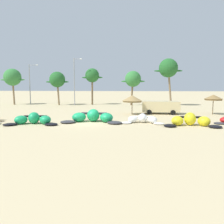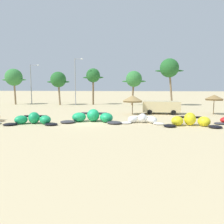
{
  "view_description": "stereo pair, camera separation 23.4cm",
  "coord_description": "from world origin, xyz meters",
  "px_view_note": "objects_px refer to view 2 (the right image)",
  "views": [
    {
      "loc": [
        4.64,
        -23.98,
        4.13
      ],
      "look_at": [
        2.58,
        2.0,
        1.0
      ],
      "focal_mm": 36.07,
      "sensor_mm": 36.0,
      "label": 1
    },
    {
      "loc": [
        4.87,
        -23.96,
        4.13
      ],
      "look_at": [
        2.58,
        2.0,
        1.0
      ],
      "focal_mm": 36.07,
      "sensor_mm": 36.0,
      "label": 2
    }
  ],
  "objects_px": {
    "kite_left": "(33,120)",
    "parked_van": "(160,106)",
    "palm_center_right": "(169,68)",
    "lamppost_west": "(32,82)",
    "palm_left": "(58,80)",
    "palm_leftmost": "(14,77)",
    "palm_left_of_gap": "(93,76)",
    "beach_umbrella_middle": "(214,98)",
    "lamppost_west_center": "(76,79)",
    "kite_center": "(142,119)",
    "kite_left_of_center": "(93,117)",
    "kite_right_of_center": "(191,121)",
    "beach_umbrella_near_van": "(133,99)",
    "palm_center_left": "(134,79)"
  },
  "relations": [
    {
      "from": "beach_umbrella_middle",
      "to": "lamppost_west_center",
      "type": "height_order",
      "value": "lamppost_west_center"
    },
    {
      "from": "beach_umbrella_middle",
      "to": "palm_leftmost",
      "type": "height_order",
      "value": "palm_leftmost"
    },
    {
      "from": "kite_left",
      "to": "palm_center_left",
      "type": "relative_size",
      "value": 0.84
    },
    {
      "from": "lamppost_west",
      "to": "palm_center_right",
      "type": "bearing_deg",
      "value": -4.84
    },
    {
      "from": "kite_left",
      "to": "kite_center",
      "type": "bearing_deg",
      "value": 8.03
    },
    {
      "from": "parked_van",
      "to": "lamppost_west",
      "type": "bearing_deg",
      "value": 149.03
    },
    {
      "from": "kite_left",
      "to": "parked_van",
      "type": "bearing_deg",
      "value": 33.71
    },
    {
      "from": "palm_leftmost",
      "to": "kite_left",
      "type": "bearing_deg",
      "value": -57.99
    },
    {
      "from": "palm_leftmost",
      "to": "beach_umbrella_middle",
      "type": "bearing_deg",
      "value": -20.13
    },
    {
      "from": "beach_umbrella_middle",
      "to": "lamppost_west_center",
      "type": "xyz_separation_m",
      "value": [
        -22.86,
        12.62,
        2.89
      ]
    },
    {
      "from": "kite_left",
      "to": "kite_left_of_center",
      "type": "distance_m",
      "value": 6.38
    },
    {
      "from": "kite_left",
      "to": "palm_center_right",
      "type": "xyz_separation_m",
      "value": [
        17.79,
        22.97,
        6.93
      ]
    },
    {
      "from": "beach_umbrella_near_van",
      "to": "parked_van",
      "type": "xyz_separation_m",
      "value": [
        4.01,
        1.14,
        -1.14
      ]
    },
    {
      "from": "beach_umbrella_middle",
      "to": "parked_van",
      "type": "xyz_separation_m",
      "value": [
        -7.38,
        0.01,
        -1.3
      ]
    },
    {
      "from": "kite_center",
      "to": "palm_left_of_gap",
      "type": "relative_size",
      "value": 0.65
    },
    {
      "from": "beach_umbrella_middle",
      "to": "palm_center_right",
      "type": "bearing_deg",
      "value": 107.51
    },
    {
      "from": "kite_center",
      "to": "kite_right_of_center",
      "type": "height_order",
      "value": "kite_right_of_center"
    },
    {
      "from": "kite_right_of_center",
      "to": "lamppost_west_center",
      "type": "height_order",
      "value": "lamppost_west_center"
    },
    {
      "from": "beach_umbrella_near_van",
      "to": "lamppost_west",
      "type": "bearing_deg",
      "value": 142.77
    },
    {
      "from": "parked_van",
      "to": "kite_left",
      "type": "bearing_deg",
      "value": -146.29
    },
    {
      "from": "lamppost_west",
      "to": "kite_left",
      "type": "bearing_deg",
      "value": -65.47
    },
    {
      "from": "lamppost_west",
      "to": "beach_umbrella_middle",
      "type": "bearing_deg",
      "value": -25.1
    },
    {
      "from": "kite_right_of_center",
      "to": "palm_left",
      "type": "xyz_separation_m",
      "value": [
        -21.13,
        22.48,
        4.69
      ]
    },
    {
      "from": "kite_left",
      "to": "kite_left_of_center",
      "type": "xyz_separation_m",
      "value": [
        6.1,
        1.89,
        0.07
      ]
    },
    {
      "from": "kite_left_of_center",
      "to": "palm_center_left",
      "type": "xyz_separation_m",
      "value": [
        4.76,
        21.86,
        4.77
      ]
    },
    {
      "from": "palm_leftmost",
      "to": "lamppost_west",
      "type": "bearing_deg",
      "value": 40.71
    },
    {
      "from": "parked_van",
      "to": "palm_leftmost",
      "type": "bearing_deg",
      "value": 155.32
    },
    {
      "from": "kite_right_of_center",
      "to": "palm_left",
      "type": "bearing_deg",
      "value": 133.22
    },
    {
      "from": "kite_center",
      "to": "lamppost_west",
      "type": "xyz_separation_m",
      "value": [
        -23.27,
        23.81,
        4.5
      ]
    },
    {
      "from": "palm_leftmost",
      "to": "palm_left_of_gap",
      "type": "bearing_deg",
      "value": 4.3
    },
    {
      "from": "palm_leftmost",
      "to": "palm_left",
      "type": "height_order",
      "value": "palm_leftmost"
    },
    {
      "from": "palm_left",
      "to": "lamppost_west",
      "type": "height_order",
      "value": "lamppost_west"
    },
    {
      "from": "beach_umbrella_near_van",
      "to": "kite_right_of_center",
      "type": "bearing_deg",
      "value": -54.84
    },
    {
      "from": "beach_umbrella_near_van",
      "to": "parked_van",
      "type": "bearing_deg",
      "value": 15.8
    },
    {
      "from": "kite_right_of_center",
      "to": "beach_umbrella_middle",
      "type": "height_order",
      "value": "beach_umbrella_middle"
    },
    {
      "from": "kite_left",
      "to": "kite_left_of_center",
      "type": "bearing_deg",
      "value": 17.2
    },
    {
      "from": "beach_umbrella_near_van",
      "to": "palm_center_left",
      "type": "height_order",
      "value": "palm_center_left"
    },
    {
      "from": "palm_leftmost",
      "to": "palm_left",
      "type": "relative_size",
      "value": 1.1
    },
    {
      "from": "lamppost_west",
      "to": "lamppost_west_center",
      "type": "height_order",
      "value": "lamppost_west_center"
    },
    {
      "from": "lamppost_west",
      "to": "lamppost_west_center",
      "type": "distance_m",
      "value": 11.18
    },
    {
      "from": "palm_left_of_gap",
      "to": "kite_left",
      "type": "bearing_deg",
      "value": -95.47
    },
    {
      "from": "kite_left",
      "to": "kite_right_of_center",
      "type": "height_order",
      "value": "kite_right_of_center"
    },
    {
      "from": "kite_right_of_center",
      "to": "palm_center_right",
      "type": "bearing_deg",
      "value": 86.59
    },
    {
      "from": "palm_left",
      "to": "lamppost_west",
      "type": "xyz_separation_m",
      "value": [
        -6.93,
        2.71,
        -0.31
      ]
    },
    {
      "from": "kite_center",
      "to": "beach_umbrella_middle",
      "type": "bearing_deg",
      "value": 38.05
    },
    {
      "from": "lamppost_west",
      "to": "kite_center",
      "type": "bearing_deg",
      "value": -45.66
    },
    {
      "from": "kite_right_of_center",
      "to": "palm_left_of_gap",
      "type": "height_order",
      "value": "palm_left_of_gap"
    },
    {
      "from": "kite_left_of_center",
      "to": "beach_umbrella_near_van",
      "type": "distance_m",
      "value": 8.24
    },
    {
      "from": "palm_center_right",
      "to": "lamppost_west",
      "type": "xyz_separation_m",
      "value": [
        -29.41,
        2.49,
        -2.51
      ]
    },
    {
      "from": "palm_left",
      "to": "kite_left",
      "type": "bearing_deg",
      "value": -78.36
    }
  ]
}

